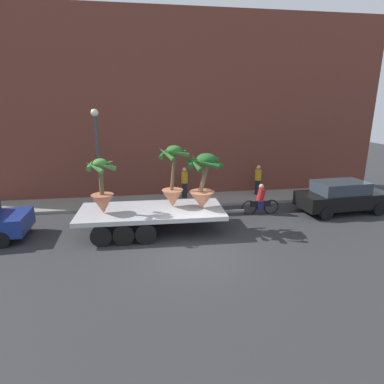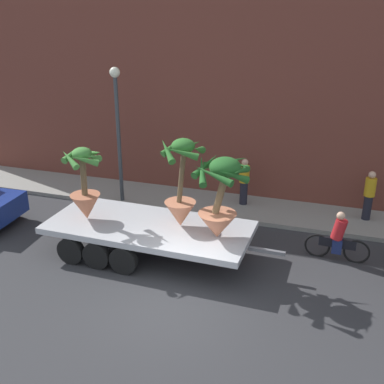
{
  "view_description": "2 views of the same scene",
  "coord_description": "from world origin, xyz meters",
  "px_view_note": "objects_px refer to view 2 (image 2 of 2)",
  "views": [
    {
      "loc": [
        -1.69,
        -10.3,
        5.18
      ],
      "look_at": [
        0.29,
        2.92,
        1.42
      ],
      "focal_mm": 29.27,
      "sensor_mm": 36.0,
      "label": 1
    },
    {
      "loc": [
        3.43,
        -9.11,
        6.92
      ],
      "look_at": [
        -0.42,
        2.77,
        1.88
      ],
      "focal_mm": 43.62,
      "sensor_mm": 36.0,
      "label": 2
    }
  ],
  "objects_px": {
    "flatbed_trailer": "(141,230)",
    "pedestrian_near_gate": "(244,181)",
    "pedestrian_far_left": "(369,195)",
    "potted_palm_front": "(220,200)",
    "potted_palm_rear": "(181,190)",
    "cyclist": "(338,239)",
    "potted_palm_middle": "(85,190)",
    "street_lamp": "(118,118)"
  },
  "relations": [
    {
      "from": "flatbed_trailer",
      "to": "street_lamp",
      "type": "distance_m",
      "value": 4.59
    },
    {
      "from": "potted_palm_rear",
      "to": "street_lamp",
      "type": "relative_size",
      "value": 0.54
    },
    {
      "from": "potted_palm_rear",
      "to": "street_lamp",
      "type": "height_order",
      "value": "street_lamp"
    },
    {
      "from": "potted_palm_middle",
      "to": "cyclist",
      "type": "xyz_separation_m",
      "value": [
        7.18,
        1.6,
        -1.24
      ]
    },
    {
      "from": "potted_palm_rear",
      "to": "pedestrian_far_left",
      "type": "height_order",
      "value": "potted_palm_rear"
    },
    {
      "from": "cyclist",
      "to": "pedestrian_near_gate",
      "type": "relative_size",
      "value": 1.08
    },
    {
      "from": "flatbed_trailer",
      "to": "pedestrian_far_left",
      "type": "xyz_separation_m",
      "value": [
        6.39,
        4.24,
        0.27
      ]
    },
    {
      "from": "flatbed_trailer",
      "to": "pedestrian_near_gate",
      "type": "bearing_deg",
      "value": 62.95
    },
    {
      "from": "potted_palm_rear",
      "to": "pedestrian_far_left",
      "type": "distance_m",
      "value": 6.68
    },
    {
      "from": "potted_palm_rear",
      "to": "cyclist",
      "type": "xyz_separation_m",
      "value": [
        4.34,
        1.2,
        -1.42
      ]
    },
    {
      "from": "cyclist",
      "to": "pedestrian_far_left",
      "type": "height_order",
      "value": "pedestrian_far_left"
    },
    {
      "from": "potted_palm_middle",
      "to": "pedestrian_near_gate",
      "type": "distance_m",
      "value": 5.91
    },
    {
      "from": "potted_palm_middle",
      "to": "potted_palm_front",
      "type": "distance_m",
      "value": 4.06
    },
    {
      "from": "potted_palm_front",
      "to": "pedestrian_far_left",
      "type": "relative_size",
      "value": 1.35
    },
    {
      "from": "flatbed_trailer",
      "to": "potted_palm_rear",
      "type": "bearing_deg",
      "value": 9.77
    },
    {
      "from": "potted_palm_front",
      "to": "potted_palm_rear",
      "type": "bearing_deg",
      "value": 163.46
    },
    {
      "from": "flatbed_trailer",
      "to": "potted_palm_middle",
      "type": "height_order",
      "value": "potted_palm_middle"
    },
    {
      "from": "potted_palm_middle",
      "to": "flatbed_trailer",
      "type": "bearing_deg",
      "value": 6.74
    },
    {
      "from": "pedestrian_near_gate",
      "to": "flatbed_trailer",
      "type": "bearing_deg",
      "value": -117.05
    },
    {
      "from": "pedestrian_far_left",
      "to": "street_lamp",
      "type": "distance_m",
      "value": 8.92
    },
    {
      "from": "potted_palm_rear",
      "to": "pedestrian_near_gate",
      "type": "bearing_deg",
      "value": 76.3
    },
    {
      "from": "potted_palm_front",
      "to": "cyclist",
      "type": "distance_m",
      "value": 3.78
    },
    {
      "from": "flatbed_trailer",
      "to": "potted_palm_rear",
      "type": "height_order",
      "value": "potted_palm_rear"
    },
    {
      "from": "cyclist",
      "to": "potted_palm_middle",
      "type": "bearing_deg",
      "value": -167.43
    },
    {
      "from": "potted_palm_front",
      "to": "street_lamp",
      "type": "distance_m",
      "value": 5.8
    },
    {
      "from": "cyclist",
      "to": "street_lamp",
      "type": "relative_size",
      "value": 0.38
    },
    {
      "from": "flatbed_trailer",
      "to": "potted_palm_front",
      "type": "distance_m",
      "value": 2.74
    },
    {
      "from": "flatbed_trailer",
      "to": "pedestrian_far_left",
      "type": "height_order",
      "value": "pedestrian_far_left"
    },
    {
      "from": "flatbed_trailer",
      "to": "street_lamp",
      "type": "bearing_deg",
      "value": 124.5
    },
    {
      "from": "potted_palm_rear",
      "to": "pedestrian_far_left",
      "type": "bearing_deg",
      "value": 37.74
    },
    {
      "from": "pedestrian_near_gate",
      "to": "potted_palm_rear",
      "type": "bearing_deg",
      "value": -103.7
    },
    {
      "from": "pedestrian_near_gate",
      "to": "pedestrian_far_left",
      "type": "height_order",
      "value": "same"
    },
    {
      "from": "potted_palm_rear",
      "to": "potted_palm_front",
      "type": "relative_size",
      "value": 1.13
    },
    {
      "from": "pedestrian_near_gate",
      "to": "pedestrian_far_left",
      "type": "xyz_separation_m",
      "value": [
        4.23,
        0.01,
        0.0
      ]
    },
    {
      "from": "potted_palm_front",
      "to": "cyclist",
      "type": "bearing_deg",
      "value": 26.59
    },
    {
      "from": "flatbed_trailer",
      "to": "pedestrian_near_gate",
      "type": "distance_m",
      "value": 4.76
    },
    {
      "from": "cyclist",
      "to": "pedestrian_far_left",
      "type": "distance_m",
      "value": 2.99
    },
    {
      "from": "potted_palm_front",
      "to": "pedestrian_near_gate",
      "type": "relative_size",
      "value": 1.35
    },
    {
      "from": "flatbed_trailer",
      "to": "pedestrian_far_left",
      "type": "relative_size",
      "value": 4.08
    },
    {
      "from": "potted_palm_rear",
      "to": "potted_palm_front",
      "type": "distance_m",
      "value": 1.27
    },
    {
      "from": "cyclist",
      "to": "pedestrian_near_gate",
      "type": "height_order",
      "value": "pedestrian_near_gate"
    },
    {
      "from": "potted_palm_middle",
      "to": "pedestrian_far_left",
      "type": "bearing_deg",
      "value": 28.86
    }
  ]
}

